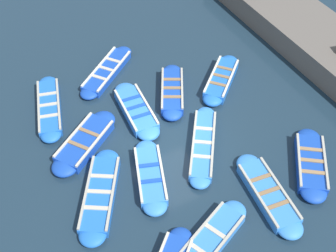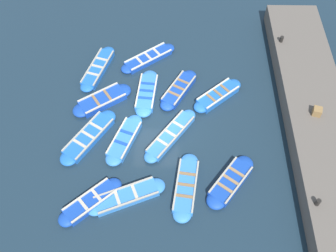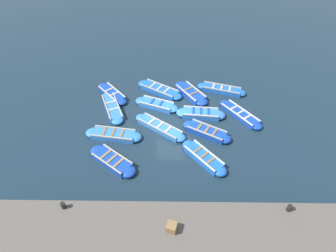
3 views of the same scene
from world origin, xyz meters
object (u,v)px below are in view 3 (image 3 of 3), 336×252
(boat_inner_gap, at_px, (160,127))
(boat_bow_out, at_px, (113,135))
(boat_broadside, at_px, (240,114))
(boat_near_quay, at_px, (207,132))
(boat_alongside, at_px, (191,93))
(boat_centre, at_px, (159,90))
(bollard_north, at_px, (63,205))
(boat_stern_in, at_px, (221,89))
(boat_outer_left, at_px, (112,94))
(bollard_mid_north, at_px, (289,208))
(boat_tucked, at_px, (201,114))
(boat_end_of_row, at_px, (112,107))
(boat_outer_right, at_px, (204,157))
(boat_far_corner, at_px, (112,161))
(wooden_crate, at_px, (172,227))
(boat_drifting, at_px, (157,105))

(boat_inner_gap, xyz_separation_m, boat_bow_out, (0.73, -2.82, 0.02))
(boat_broadside, height_order, boat_near_quay, boat_near_quay)
(boat_alongside, height_order, boat_inner_gap, boat_alongside)
(boat_centre, xyz_separation_m, boat_bow_out, (4.78, -2.65, 0.00))
(boat_alongside, xyz_separation_m, bollard_north, (9.77, -6.14, 1.04))
(boat_stern_in, bearing_deg, boat_centre, -88.85)
(boat_outer_left, bearing_deg, boat_centre, 99.03)
(boat_outer_left, distance_m, bollard_mid_north, 13.56)
(boat_centre, relative_size, boat_bow_out, 1.02)
(boat_tucked, bearing_deg, bollard_north, -41.87)
(boat_outer_left, height_order, bollard_mid_north, bollard_mid_north)
(boat_broadside, distance_m, boat_bow_out, 8.41)
(boat_stern_in, bearing_deg, boat_alongside, -77.52)
(boat_tucked, height_order, boat_outer_left, boat_tucked)
(boat_tucked, xyz_separation_m, boat_end_of_row, (-0.63, -6.04, -0.03))
(boat_stern_in, xyz_separation_m, boat_outer_right, (6.62, -1.89, 0.03))
(boat_broadside, bearing_deg, boat_bow_out, -75.70)
(boat_inner_gap, bearing_deg, boat_near_quay, 82.22)
(boat_outer_left, height_order, bollard_north, bollard_north)
(boat_far_corner, xyz_separation_m, wooden_crate, (4.30, 3.30, 1.06))
(boat_bow_out, bearing_deg, boat_alongside, 131.23)
(boat_alongside, bearing_deg, boat_centre, -100.19)
(bollard_north, xyz_separation_m, wooden_crate, (0.94, 4.74, 0.03))
(boat_far_corner, distance_m, wooden_crate, 5.53)
(boat_outer_right, relative_size, wooden_crate, 7.26)
(boat_inner_gap, distance_m, wooden_crate, 7.19)
(boat_stern_in, relative_size, boat_near_quay, 1.17)
(boat_outer_left, bearing_deg, boat_bow_out, 10.78)
(boat_centre, relative_size, bollard_north, 10.46)
(boat_outer_left, distance_m, bollard_north, 9.70)
(boat_bow_out, xyz_separation_m, boat_outer_left, (-4.23, -0.81, 0.00))
(boat_alongside, relative_size, boat_drifting, 1.01)
(bollard_mid_north, bearing_deg, boat_tucked, -156.94)
(boat_bow_out, height_order, boat_outer_left, boat_outer_left)
(boat_far_corner, distance_m, boat_end_of_row, 4.78)
(boat_tucked, bearing_deg, boat_end_of_row, -95.98)
(boat_bow_out, height_order, boat_near_quay, boat_near_quay)
(boat_broadside, distance_m, boat_stern_in, 2.93)
(boat_tucked, distance_m, boat_bow_out, 5.88)
(boat_inner_gap, distance_m, bollard_north, 7.39)
(boat_tucked, height_order, boat_centre, boat_tucked)
(boat_stern_in, distance_m, bollard_north, 13.34)
(boat_broadside, bearing_deg, bollard_mid_north, 4.05)
(boat_outer_left, relative_size, boat_drifting, 0.90)
(boat_alongside, height_order, boat_end_of_row, boat_alongside)
(boat_alongside, height_order, bollard_mid_north, bollard_mid_north)
(boat_tucked, distance_m, wooden_crate, 8.66)
(boat_centre, relative_size, boat_broadside, 1.11)
(boat_centre, distance_m, boat_near_quay, 5.42)
(boat_tucked, distance_m, boat_alongside, 2.38)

